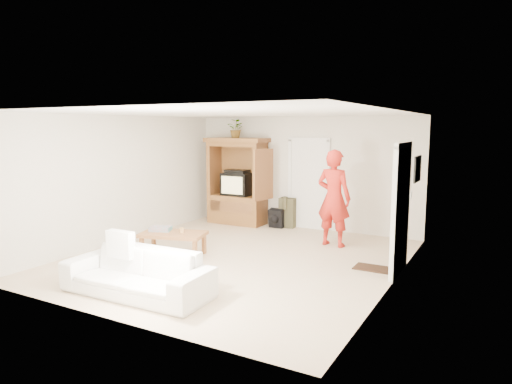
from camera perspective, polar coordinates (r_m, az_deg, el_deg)
floor at (r=8.33m, az=-2.38°, el=-8.34°), size 6.00×6.00×0.00m
ceiling at (r=8.00m, az=-2.50°, el=9.83°), size 6.00×6.00×0.00m
wall_back at (r=10.72m, az=5.92°, el=2.40°), size 5.50×0.00×5.50m
wall_front at (r=5.75m, az=-18.19°, el=-2.91°), size 5.50×0.00×5.50m
wall_left at (r=9.77m, az=-16.37°, el=1.56°), size 0.00×6.00×6.00m
wall_right at (r=7.05m, az=17.04°, el=-0.88°), size 0.00×6.00×6.00m
armoire at (r=11.18m, az=-2.25°, el=0.65°), size 1.82×1.14×2.10m
door_back at (r=10.67m, az=6.58°, el=0.85°), size 0.85×0.05×2.04m
doorway_right at (r=7.68m, az=17.70°, el=-2.31°), size 0.05×0.90×2.04m
framed_picture at (r=8.87m, az=19.54°, el=2.74°), size 0.03×0.60×0.48m
doormat at (r=8.01m, az=14.37°, el=-9.21°), size 0.60×0.40×0.02m
plant at (r=11.07m, az=-2.48°, el=7.91°), size 0.41×0.36×0.44m
man at (r=9.17m, az=9.69°, el=-0.75°), size 0.75×0.54×1.93m
sofa at (r=6.75m, az=-14.65°, el=-9.74°), size 2.21×0.92×0.64m
coffee_table at (r=8.57m, az=-10.31°, el=-5.37°), size 1.30×0.94×0.44m
towel at (r=8.74m, az=-11.85°, el=-4.50°), size 0.46×0.41×0.08m
candle at (r=8.49m, az=-9.26°, el=-4.74°), size 0.08×0.08×0.10m
backpack_black at (r=10.79m, az=2.61°, el=-3.34°), size 0.35×0.21×0.43m
backpack_olive at (r=10.85m, az=3.98°, el=-2.57°), size 0.39×0.30×0.70m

